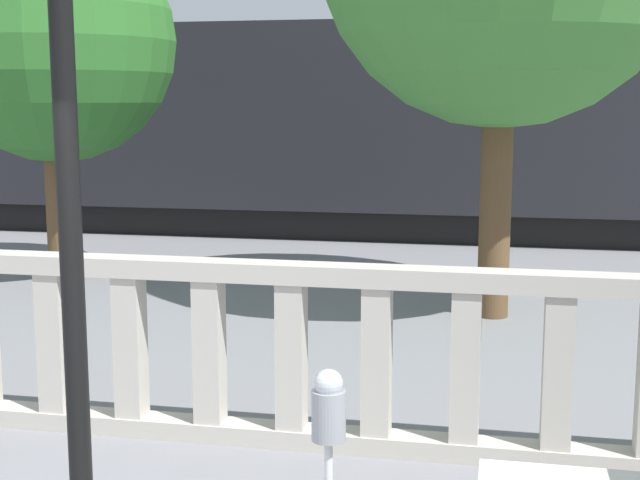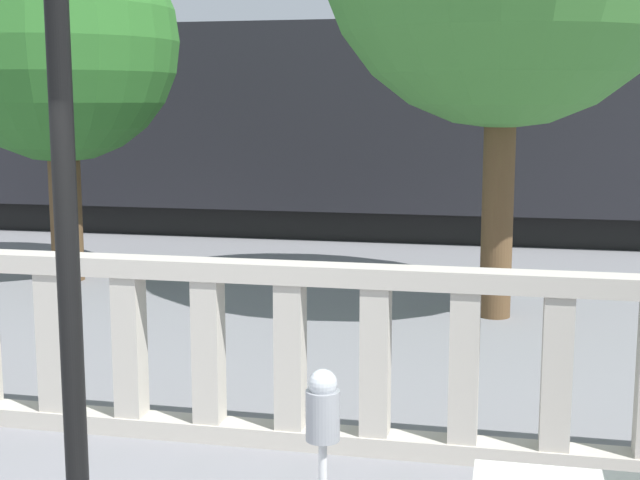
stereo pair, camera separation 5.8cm
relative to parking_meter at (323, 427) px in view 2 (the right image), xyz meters
name	(u,v)px [view 2 (the right image)]	position (x,y,z in m)	size (l,w,h in m)	color
balustrade	(249,353)	(-1.01, 2.21, -0.34)	(12.98, 0.24, 1.35)	#BCB5A8
parking_meter	(323,427)	(0.00, 0.00, 0.00)	(0.16, 0.16, 1.29)	silver
train_near	(169,125)	(-5.80, 12.85, 1.00)	(28.09, 2.93, 4.46)	black
tree_left	(58,43)	(-5.22, 7.46, 2.24)	(3.26, 3.26, 4.91)	brown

